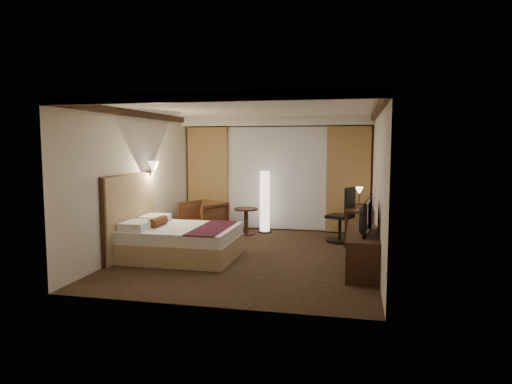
% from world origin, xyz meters
% --- Properties ---
extents(floor, '(4.50, 5.50, 0.01)m').
position_xyz_m(floor, '(0.00, 0.00, 0.00)').
color(floor, black).
rests_on(floor, ground).
extents(ceiling, '(4.50, 5.50, 0.01)m').
position_xyz_m(ceiling, '(0.00, 0.00, 2.70)').
color(ceiling, white).
rests_on(ceiling, back_wall).
extents(back_wall, '(4.50, 0.02, 2.70)m').
position_xyz_m(back_wall, '(0.00, 2.75, 1.35)').
color(back_wall, silver).
rests_on(back_wall, floor).
extents(left_wall, '(0.02, 5.50, 2.70)m').
position_xyz_m(left_wall, '(-2.25, 0.00, 1.35)').
color(left_wall, silver).
rests_on(left_wall, floor).
extents(right_wall, '(0.02, 5.50, 2.70)m').
position_xyz_m(right_wall, '(2.25, 0.00, 1.35)').
color(right_wall, silver).
rests_on(right_wall, floor).
extents(crown_molding, '(4.50, 5.50, 0.12)m').
position_xyz_m(crown_molding, '(0.00, 0.00, 2.64)').
color(crown_molding, black).
rests_on(crown_molding, ceiling).
extents(soffit, '(4.50, 0.50, 0.20)m').
position_xyz_m(soffit, '(0.00, 2.50, 2.60)').
color(soffit, white).
rests_on(soffit, ceiling).
extents(curtain_sheer, '(2.48, 0.04, 2.45)m').
position_xyz_m(curtain_sheer, '(0.00, 2.67, 1.25)').
color(curtain_sheer, silver).
rests_on(curtain_sheer, back_wall).
extents(curtain_left_drape, '(1.00, 0.14, 2.45)m').
position_xyz_m(curtain_left_drape, '(-1.70, 2.61, 1.25)').
color(curtain_left_drape, tan).
rests_on(curtain_left_drape, back_wall).
extents(curtain_right_drape, '(1.00, 0.14, 2.45)m').
position_xyz_m(curtain_right_drape, '(1.70, 2.61, 1.25)').
color(curtain_right_drape, tan).
rests_on(curtain_right_drape, back_wall).
extents(wall_sconce, '(0.24, 0.24, 0.24)m').
position_xyz_m(wall_sconce, '(-2.09, 0.34, 1.62)').
color(wall_sconce, white).
rests_on(wall_sconce, left_wall).
extents(bed, '(1.97, 1.53, 0.58)m').
position_xyz_m(bed, '(-1.21, -0.43, 0.29)').
color(bed, white).
rests_on(bed, floor).
extents(headboard, '(0.12, 1.83, 1.50)m').
position_xyz_m(headboard, '(-2.20, -0.43, 0.75)').
color(headboard, tan).
rests_on(headboard, floor).
extents(armchair, '(1.11, 1.08, 0.86)m').
position_xyz_m(armchair, '(-1.50, 1.65, 0.43)').
color(armchair, '#522A18').
rests_on(armchair, floor).
extents(side_table, '(0.55, 0.55, 0.61)m').
position_xyz_m(side_table, '(-0.57, 1.93, 0.30)').
color(side_table, black).
rests_on(side_table, floor).
extents(floor_lamp, '(0.31, 0.31, 1.46)m').
position_xyz_m(floor_lamp, '(-0.19, 2.24, 0.73)').
color(floor_lamp, white).
rests_on(floor_lamp, floor).
extents(desk, '(0.55, 1.27, 0.75)m').
position_xyz_m(desk, '(1.95, 1.60, 0.38)').
color(desk, black).
rests_on(desk, floor).
extents(desk_lamp, '(0.18, 0.18, 0.34)m').
position_xyz_m(desk_lamp, '(1.95, 2.09, 0.92)').
color(desk_lamp, '#FFD899').
rests_on(desk_lamp, desk).
extents(office_chair, '(0.75, 0.75, 1.19)m').
position_xyz_m(office_chair, '(1.56, 1.55, 0.59)').
color(office_chair, black).
rests_on(office_chair, floor).
extents(dresser, '(0.50, 1.63, 0.63)m').
position_xyz_m(dresser, '(2.00, -0.63, 0.32)').
color(dresser, black).
rests_on(dresser, floor).
extents(television, '(0.69, 1.06, 0.13)m').
position_xyz_m(television, '(1.97, -0.63, 0.92)').
color(television, black).
rests_on(television, dresser).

